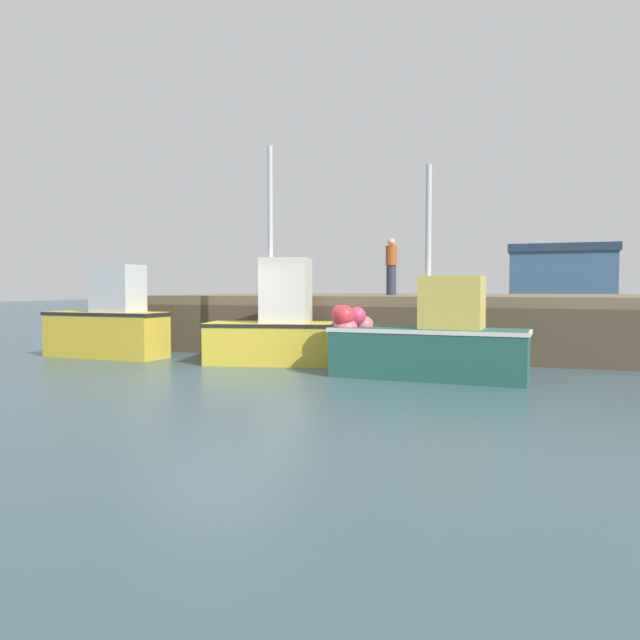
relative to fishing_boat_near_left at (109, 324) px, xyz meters
name	(u,v)px	position (x,y,z in m)	size (l,w,h in m)	color
ground	(211,379)	(4.10, -2.02, -0.91)	(120.00, 160.00, 0.10)	#38515B
pier	(423,303)	(7.02, 5.46, 0.45)	(14.11, 8.79, 1.55)	brown
fishing_boat_near_left	(109,324)	(0.00, 0.00, 0.00)	(3.25, 1.16, 2.34)	gold
fishing_boat_near_right	(275,326)	(4.48, 0.28, 0.03)	(3.19, 1.98, 5.00)	gold
fishing_boat_mid	(424,339)	(8.14, -0.88, -0.09)	(3.97, 1.21, 4.11)	#23564C
dockworker	(391,267)	(6.13, 5.10, 1.54)	(0.34, 0.34, 1.68)	#2D3342
warehouse	(561,280)	(11.81, 29.22, 1.42)	(6.43, 5.19, 4.51)	#385675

